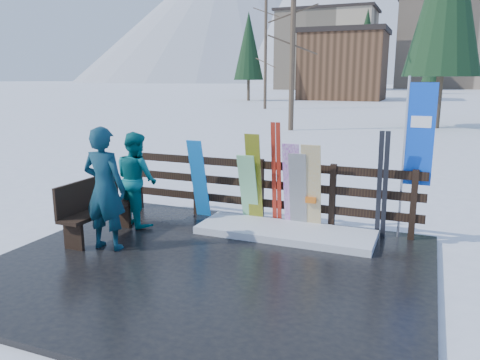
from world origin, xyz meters
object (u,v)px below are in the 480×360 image
at_px(snowboard_4, 298,192).
at_px(snowboard_5, 311,188).
at_px(snowboard_0, 199,179).
at_px(snowboard_3, 292,187).
at_px(person_front, 105,189).
at_px(snowboard_2, 254,180).
at_px(snowboard_1, 249,189).
at_px(rental_flag, 416,141).
at_px(person_back, 137,179).
at_px(bench, 95,207).

height_order(snowboard_4, snowboard_5, snowboard_5).
relative_size(snowboard_0, snowboard_3, 0.99).
xyz_separation_m(snowboard_5, person_front, (-2.69, -1.97, 0.19)).
relative_size(snowboard_2, snowboard_3, 1.08).
bearing_deg(snowboard_2, snowboard_4, 0.00).
distance_m(snowboard_1, person_front, 2.53).
relative_size(snowboard_0, person_front, 0.81).
height_order(rental_flag, person_back, rental_flag).
height_order(snowboard_5, rental_flag, rental_flag).
xyz_separation_m(snowboard_3, snowboard_5, (0.34, -0.00, -0.00)).
relative_size(rental_flag, person_front, 1.39).
bearing_deg(bench, snowboard_5, 26.85).
distance_m(snowboard_1, snowboard_2, 0.21).
height_order(snowboard_4, person_front, person_front).
bearing_deg(snowboard_1, rental_flag, 5.69).
distance_m(snowboard_0, snowboard_1, 0.99).
xyz_separation_m(snowboard_2, snowboard_3, (0.68, 0.00, -0.07)).
bearing_deg(snowboard_5, snowboard_0, 180.00).
xyz_separation_m(snowboard_5, rental_flag, (1.58, 0.27, 0.85)).
bearing_deg(snowboard_5, person_front, -143.70).
xyz_separation_m(snowboard_0, person_back, (-0.83, -0.78, 0.09)).
distance_m(snowboard_0, person_front, 2.06).
relative_size(snowboard_0, snowboard_1, 1.16).
xyz_separation_m(snowboard_1, person_back, (-1.81, -0.78, 0.19)).
xyz_separation_m(snowboard_1, snowboard_4, (0.90, 0.00, 0.04)).
bearing_deg(snowboard_0, person_back, -136.74).
relative_size(bench, rental_flag, 0.58).
xyz_separation_m(snowboard_2, snowboard_5, (1.02, -0.00, -0.07)).
distance_m(bench, person_front, 0.75).
height_order(snowboard_1, rental_flag, rental_flag).
distance_m(bench, snowboard_4, 3.38).
height_order(snowboard_0, person_front, person_front).
relative_size(snowboard_2, person_back, 1.00).
relative_size(bench, snowboard_5, 0.98).
xyz_separation_m(bench, snowboard_0, (1.08, 1.62, 0.22)).
bearing_deg(bench, snowboard_2, 36.67).
relative_size(snowboard_2, person_front, 0.88).
bearing_deg(snowboard_3, snowboard_4, 0.00).
bearing_deg(rental_flag, person_back, -166.95).
distance_m(snowboard_0, rental_flag, 3.81).
bearing_deg(snowboard_2, rental_flag, 5.92).
relative_size(snowboard_1, snowboard_3, 0.86).
bearing_deg(snowboard_0, snowboard_4, 0.00).
distance_m(snowboard_4, person_back, 2.83).
height_order(snowboard_1, snowboard_5, snowboard_5).
bearing_deg(snowboard_5, snowboard_1, 180.00).
xyz_separation_m(snowboard_1, snowboard_3, (0.79, 0.00, 0.12)).
bearing_deg(snowboard_0, rental_flag, 4.18).
bearing_deg(snowboard_4, person_front, -141.25).
relative_size(snowboard_4, snowboard_5, 0.90).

